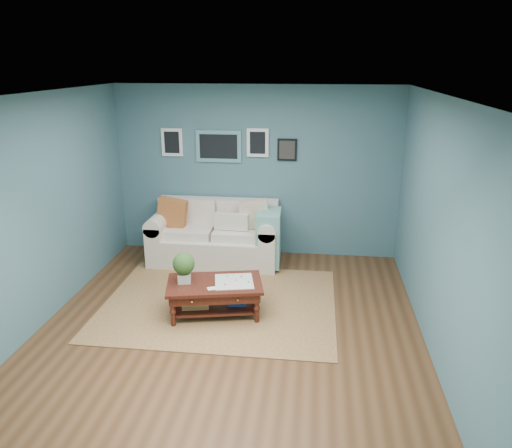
# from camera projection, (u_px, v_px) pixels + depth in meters

# --- Properties ---
(room_shell) EXTENTS (5.00, 5.02, 2.70)m
(room_shell) POSITION_uv_depth(u_px,v_px,m) (229.00, 217.00, 5.61)
(room_shell) COLOR brown
(room_shell) RESTS_ON ground
(area_rug) EXTENTS (3.00, 2.40, 0.01)m
(area_rug) POSITION_uv_depth(u_px,v_px,m) (220.00, 303.00, 6.54)
(area_rug) COLOR brown
(area_rug) RESTS_ON ground
(loveseat) EXTENTS (2.04, 0.92, 1.05)m
(loveseat) POSITION_uv_depth(u_px,v_px,m) (221.00, 235.00, 7.82)
(loveseat) COLOR silver
(loveseat) RESTS_ON ground
(coffee_table) EXTENTS (1.28, 0.91, 0.81)m
(coffee_table) POSITION_uv_depth(u_px,v_px,m) (210.00, 288.00, 6.16)
(coffee_table) COLOR #340E0D
(coffee_table) RESTS_ON ground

